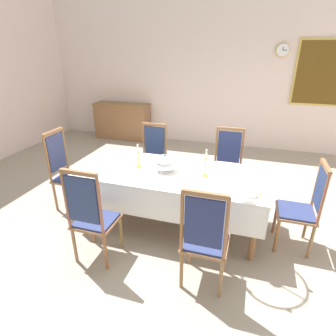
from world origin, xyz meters
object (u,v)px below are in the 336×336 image
Objects in this scene: candlestick_west at (138,159)px; bowl_near_left at (180,159)px; sideboard at (123,121)px; soup_tureen at (165,163)px; chair_south_b at (205,238)px; chair_head_east at (303,206)px; bowl_near_right at (248,194)px; mounted_clock at (283,50)px; framed_painting at (324,73)px; spoon_secondary at (260,195)px; dining_table at (171,177)px; chair_south_a at (92,216)px; chair_head_west at (66,170)px; candlestick_east at (206,166)px; spoon_primary at (187,161)px; chair_north_a at (152,157)px; chair_north_b at (227,165)px.

candlestick_west is 2.08× the size of bowl_near_left.
candlestick_west is 0.22× the size of sideboard.
chair_south_b is at bearing -52.98° from soup_tureen.
bowl_near_right is at bearing 118.12° from chair_head_east.
chair_south_b is at bearing -120.70° from bowl_near_right.
chair_south_b is 6.35× the size of bowl_near_right.
mounted_clock is 0.96m from framed_painting.
spoon_secondary is at bearing -105.80° from framed_painting.
dining_table is 1.79× the size of framed_painting.
chair_head_west is at bearing 137.21° from chair_south_a.
chair_south_b is at bearing -109.24° from framed_painting.
candlestick_east is 1.92× the size of spoon_primary.
chair_north_a is (0.00, 1.83, -0.02)m from chair_south_a.
candlestick_west reaches higher than chair_head_east.
chair_north_a is 2.35m from chair_head_east.
sideboard is at bearing 131.99° from bowl_near_right.
chair_north_b is at bearing 42.46° from spoon_primary.
sideboard is 5.30× the size of mounted_clock.
sideboard is at bearing 49.61° from chair_head_east.
chair_south_a is 0.99× the size of chair_head_west.
dining_table is 1.13m from spoon_secondary.
bowl_near_left reaches higher than spoon_secondary.
mounted_clock is (3.63, 0.24, 1.70)m from sideboard.
spoon_secondary is (2.66, -0.30, 0.20)m from chair_head_west.
mounted_clock is at bearing 84.70° from bowl_near_right.
bowl_near_right is 4.13m from mounted_clock.
chair_north_b is at bearing 140.70° from sideboard.
chair_south_b is 1.43m from spoon_primary.
candlestick_east is (2.02, -0.00, 0.33)m from chair_head_west.
chair_head_east reaches higher than spoon_secondary.
candlestick_east reaches higher than chair_north_a.
spoon_primary is at bearing 103.47° from chair_head_west.
candlestick_east is (0.87, -0.00, 0.01)m from candlestick_west.
framed_painting is at bearing -176.76° from sideboard.
mounted_clock is at bearing -104.98° from chair_north_b.
bowl_near_right is at bearing -36.75° from bowl_near_left.
chair_head_west is 1.54m from soup_tureen.
sideboard is at bearing 124.73° from chair_south_b.
dining_table is at bearing 123.92° from chair_south_b.
soup_tureen reaches higher than spoon_secondary.
chair_north_a is 1.42m from candlestick_east.
chair_south_a is at bearing 90.00° from chair_north_a.
chair_south_a reaches higher than soup_tureen.
chair_head_east is 0.62m from spoon_secondary.
chair_south_a is at bearing -121.73° from framed_painting.
candlestick_west reaches higher than bowl_near_right.
mounted_clock is (0.24, 3.86, 1.38)m from spoon_secondary.
chair_south_b is 4.12× the size of mounted_clock.
bowl_near_left is at bearing 128.44° from sideboard.
chair_head_west is 1.07× the size of chair_head_east.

